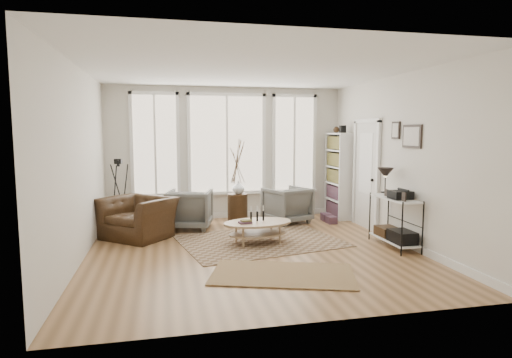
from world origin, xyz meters
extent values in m
plane|color=#A0754A|center=(0.00, 0.00, 0.00)|extent=(5.50, 5.50, 0.00)
plane|color=white|center=(0.00, 0.00, 2.90)|extent=(5.50, 5.50, 0.00)
cube|color=silver|center=(0.00, 2.75, 1.45)|extent=(5.20, 0.04, 2.90)
cube|color=silver|center=(0.00, -2.75, 1.45)|extent=(5.20, 0.04, 2.90)
cube|color=silver|center=(-2.60, 0.00, 1.45)|extent=(0.04, 5.50, 2.90)
cube|color=silver|center=(2.60, 0.00, 1.45)|extent=(0.04, 5.50, 2.90)
cube|color=white|center=(0.00, 2.74, 0.06)|extent=(5.10, 0.04, 0.12)
cube|color=white|center=(2.58, 0.00, 0.06)|extent=(0.03, 5.40, 0.12)
cube|color=#D0B388|center=(0.00, 2.73, 1.65)|extent=(1.60, 0.03, 2.10)
cube|color=#D0B388|center=(-1.55, 2.73, 1.65)|extent=(0.90, 0.03, 2.10)
cube|color=#D0B388|center=(1.55, 2.73, 1.65)|extent=(0.90, 0.03, 2.10)
cube|color=white|center=(0.00, 2.71, 1.65)|extent=(1.74, 0.06, 2.24)
cube|color=white|center=(-1.55, 2.71, 1.65)|extent=(1.04, 0.06, 2.24)
cube|color=white|center=(1.55, 2.71, 1.65)|extent=(1.04, 0.06, 2.24)
cube|color=white|center=(0.00, 2.69, 0.57)|extent=(4.10, 0.12, 0.06)
cube|color=silver|center=(2.58, 1.15, 1.05)|extent=(0.04, 0.88, 2.10)
cube|color=white|center=(2.56, 1.15, 1.30)|extent=(0.01, 0.55, 1.20)
cube|color=white|center=(2.56, 0.66, 1.05)|extent=(0.06, 0.08, 2.18)
cube|color=white|center=(2.56, 1.64, 1.05)|extent=(0.06, 0.08, 2.18)
cube|color=white|center=(2.56, 1.15, 2.14)|extent=(0.06, 1.06, 0.08)
sphere|color=black|center=(2.53, 0.82, 1.00)|extent=(0.06, 0.06, 0.06)
cube|color=white|center=(2.43, 1.81, 0.95)|extent=(0.30, 0.03, 1.90)
cube|color=white|center=(2.43, 2.63, 0.95)|extent=(0.30, 0.03, 1.90)
cube|color=white|center=(2.58, 2.23, 0.95)|extent=(0.02, 0.85, 1.90)
cube|color=white|center=(2.43, 2.23, 0.95)|extent=(0.30, 0.81, 1.90)
cube|color=maroon|center=(2.43, 2.23, 0.95)|extent=(0.24, 0.75, 1.76)
cube|color=black|center=(2.43, 2.02, 1.98)|extent=(0.12, 0.10, 0.16)
sphere|color=#352112|center=(2.43, 2.38, 1.97)|extent=(0.14, 0.14, 0.14)
cube|color=white|center=(2.38, -0.30, 0.12)|extent=(0.37, 1.07, 0.03)
cube|color=white|center=(2.38, -0.30, 0.82)|extent=(0.37, 1.07, 0.02)
cylinder|color=black|center=(2.20, -0.83, 0.42)|extent=(0.02, 0.02, 0.85)
cylinder|color=black|center=(2.56, -0.83, 0.42)|extent=(0.02, 0.02, 0.85)
cylinder|color=black|center=(2.20, 0.23, 0.42)|extent=(0.02, 0.02, 0.85)
cylinder|color=black|center=(2.56, 0.23, 0.42)|extent=(0.02, 0.02, 0.85)
cylinder|color=black|center=(2.38, 0.05, 0.88)|extent=(0.14, 0.14, 0.02)
cylinder|color=black|center=(2.38, 0.05, 1.01)|extent=(0.02, 0.02, 0.30)
cone|color=black|center=(2.38, 0.05, 1.21)|extent=(0.28, 0.28, 0.18)
cube|color=black|center=(2.38, -0.45, 0.91)|extent=(0.32, 0.30, 0.13)
cube|color=black|center=(2.38, -0.55, 0.23)|extent=(0.32, 0.45, 0.20)
cube|color=#352112|center=(2.38, -0.08, 0.21)|extent=(0.32, 0.40, 0.16)
cube|color=black|center=(2.28, -0.72, 0.91)|extent=(0.02, 0.10, 0.14)
cube|color=black|center=(2.28, -0.18, 0.91)|extent=(0.02, 0.10, 0.12)
cube|color=black|center=(2.58, -0.40, 1.85)|extent=(0.03, 0.52, 0.38)
cube|color=white|center=(2.56, -0.40, 1.85)|extent=(0.01, 0.44, 0.30)
cube|color=black|center=(2.58, 0.10, 1.95)|extent=(0.03, 0.24, 0.30)
cube|color=white|center=(2.56, 0.10, 1.95)|extent=(0.01, 0.18, 0.24)
cube|color=brown|center=(0.25, 0.54, 0.01)|extent=(3.04, 2.52, 0.01)
cube|color=brown|center=(0.17, -1.28, 0.01)|extent=(2.15, 1.60, 0.01)
ellipsoid|color=tan|center=(0.19, 0.40, 0.17)|extent=(1.12, 0.80, 0.03)
ellipsoid|color=tan|center=(0.19, 0.40, 0.36)|extent=(1.30, 0.94, 0.04)
cylinder|color=tan|center=(-0.14, 0.21, 0.17)|extent=(0.03, 0.03, 0.34)
cylinder|color=tan|center=(0.52, 0.21, 0.17)|extent=(0.03, 0.03, 0.34)
cylinder|color=tan|center=(-0.14, 0.59, 0.17)|extent=(0.03, 0.03, 0.34)
cylinder|color=tan|center=(0.52, 0.59, 0.17)|extent=(0.03, 0.03, 0.34)
cylinder|color=black|center=(0.07, 0.45, 0.47)|extent=(0.03, 0.03, 0.17)
cylinder|color=black|center=(0.19, 0.45, 0.47)|extent=(0.03, 0.03, 0.17)
cylinder|color=black|center=(0.30, 0.45, 0.47)|extent=(0.03, 0.03, 0.17)
cube|color=#334E28|center=(-0.04, 0.31, 0.41)|extent=(0.21, 0.15, 0.06)
imported|color=slate|center=(-0.89, 1.80, 0.39)|extent=(1.01, 1.03, 0.79)
imported|color=slate|center=(1.16, 1.92, 0.38)|extent=(1.07, 1.08, 0.76)
cylinder|color=#352112|center=(0.12, 2.05, 0.32)|extent=(0.42, 0.42, 0.63)
imported|color=silver|center=(0.14, 2.06, 0.77)|extent=(0.31, 0.31, 0.27)
imported|color=#352112|center=(-1.85, 1.24, 0.37)|extent=(1.51, 1.50, 0.74)
cylinder|color=black|center=(-2.25, 2.06, 1.28)|extent=(0.06, 0.06, 0.06)
cube|color=black|center=(-2.25, 2.06, 1.35)|extent=(0.16, 0.13, 0.10)
cylinder|color=black|center=(-2.25, 1.99, 1.35)|extent=(0.06, 0.08, 0.06)
cube|color=maroon|center=(2.05, 1.92, 0.08)|extent=(0.21, 0.26, 0.16)
cube|color=maroon|center=(2.05, 1.64, 0.08)|extent=(0.20, 0.24, 0.15)
camera|label=1|loc=(-1.37, -6.68, 1.93)|focal=30.00mm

